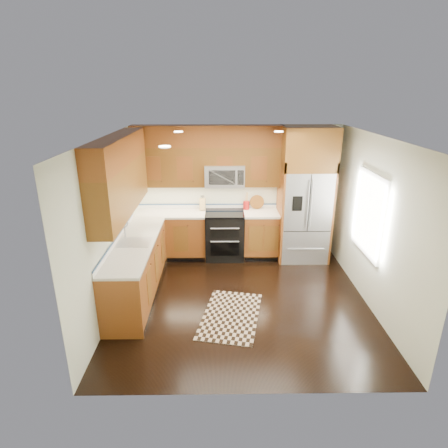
{
  "coord_description": "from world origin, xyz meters",
  "views": [
    {
      "loc": [
        -0.36,
        -5.3,
        3.24
      ],
      "look_at": [
        -0.28,
        0.6,
        1.1
      ],
      "focal_mm": 30.0,
      "sensor_mm": 36.0,
      "label": 1
    }
  ],
  "objects_px": {
    "knife_block": "(203,204)",
    "utensil_crock": "(246,203)",
    "range": "(225,235)",
    "rug": "(231,315)",
    "refrigerator": "(305,195)"
  },
  "relations": [
    {
      "from": "knife_block",
      "to": "utensil_crock",
      "type": "xyz_separation_m",
      "value": [
        0.88,
        0.02,
        -0.0
      ]
    },
    {
      "from": "range",
      "to": "rug",
      "type": "xyz_separation_m",
      "value": [
        0.06,
        -2.12,
        -0.46
      ]
    },
    {
      "from": "range",
      "to": "knife_block",
      "type": "xyz_separation_m",
      "value": [
        -0.44,
        0.21,
        0.59
      ]
    },
    {
      "from": "rug",
      "to": "utensil_crock",
      "type": "xyz_separation_m",
      "value": [
        0.38,
        2.36,
        1.05
      ]
    },
    {
      "from": "range",
      "to": "rug",
      "type": "bearing_deg",
      "value": -88.31
    },
    {
      "from": "rug",
      "to": "utensil_crock",
      "type": "relative_size",
      "value": 3.91
    },
    {
      "from": "range",
      "to": "refrigerator",
      "type": "xyz_separation_m",
      "value": [
        1.55,
        -0.04,
        0.83
      ]
    },
    {
      "from": "range",
      "to": "refrigerator",
      "type": "bearing_deg",
      "value": -1.4
    },
    {
      "from": "range",
      "to": "utensil_crock",
      "type": "distance_m",
      "value": 0.77
    },
    {
      "from": "range",
      "to": "refrigerator",
      "type": "relative_size",
      "value": 0.36
    },
    {
      "from": "range",
      "to": "utensil_crock",
      "type": "relative_size",
      "value": 2.71
    },
    {
      "from": "refrigerator",
      "to": "utensil_crock",
      "type": "bearing_deg",
      "value": 166.14
    },
    {
      "from": "range",
      "to": "rug",
      "type": "relative_size",
      "value": 0.69
    },
    {
      "from": "rug",
      "to": "knife_block",
      "type": "relative_size",
      "value": 4.54
    },
    {
      "from": "range",
      "to": "rug",
      "type": "distance_m",
      "value": 2.17
    }
  ]
}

